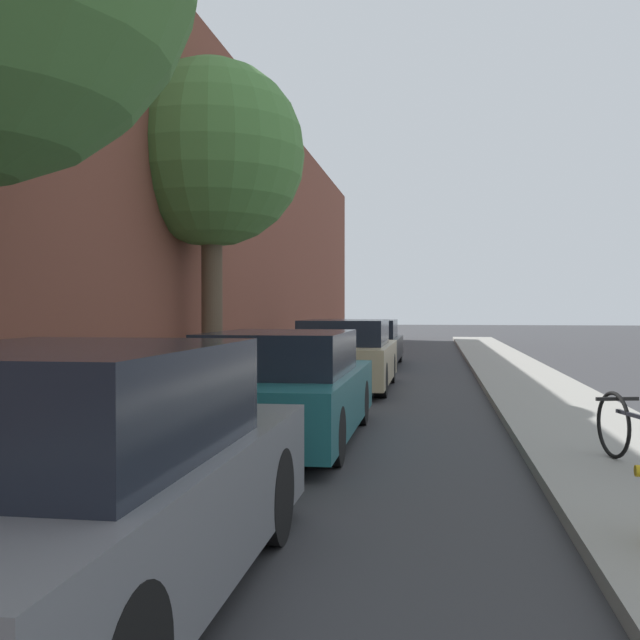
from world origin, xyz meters
The scene contains 10 objects.
ground_plane centered at (0.00, 16.00, 0.00)m, with size 120.00×120.00×0.00m, color #333335.
sidewalk_left centered at (-2.90, 16.00, 0.06)m, with size 2.00×52.00×0.12m.
sidewalk_right centered at (2.90, 16.00, 0.06)m, with size 2.00×52.00×0.12m.
building_facade_left centered at (-4.25, 16.00, 3.85)m, with size 0.70×52.00×7.71m.
parked_car_grey centered at (-0.97, 5.69, 0.68)m, with size 1.77×4.12×1.45m.
parked_car_teal centered at (-0.91, 10.94, 0.65)m, with size 1.81×4.48×1.36m.
parked_car_champagne centered at (-0.84, 16.88, 0.68)m, with size 1.83×4.39×1.41m.
parked_car_black centered at (-0.99, 23.09, 0.64)m, with size 1.90×4.60×1.31m.
street_tree_far centered at (-3.28, 15.70, 4.57)m, with size 3.57×3.57×6.27m.
bicycle centered at (2.85, 9.38, 0.47)m, with size 0.54×1.63×0.68m.
Camera 1 is at (0.94, 1.99, 1.64)m, focal length 41.61 mm.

